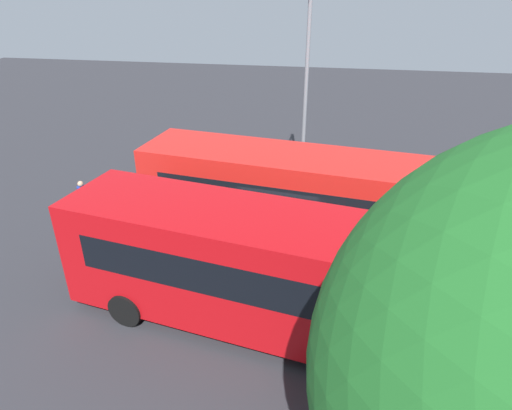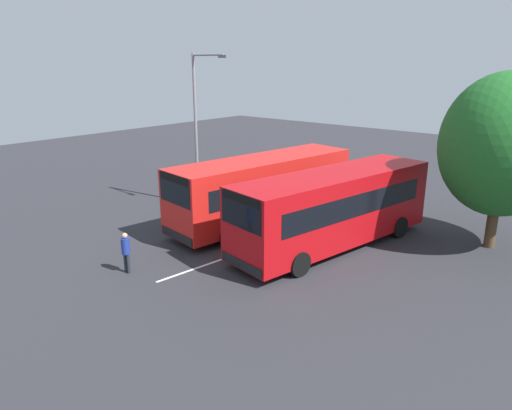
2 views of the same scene
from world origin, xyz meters
name	(u,v)px [view 1 (image 1 of 2)]	position (x,y,z in m)	size (l,w,h in m)	color
ground_plane	(272,276)	(0.00, 0.00, 0.00)	(71.16, 71.16, 0.00)	#2B2B30
bus_far_left	(289,195)	(-0.24, -2.16, 1.78)	(10.22, 3.92, 3.25)	red
bus_center_left	(253,267)	(0.21, 2.08, 1.78)	(10.25, 4.24, 3.25)	#B70C11
pedestrian	(83,197)	(7.49, -2.41, 0.93)	(0.34, 0.34, 1.60)	#232833
street_lamp	(306,81)	(-0.34, -6.63, 4.65)	(0.31, 2.62, 8.08)	gray
lane_stripe_outer_left	(272,276)	(0.00, 0.00, 0.00)	(14.74, 0.12, 0.01)	silver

